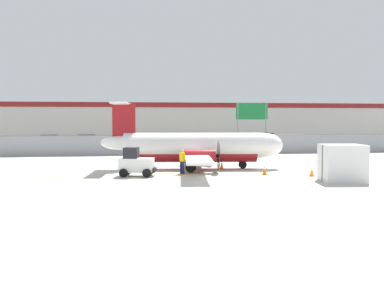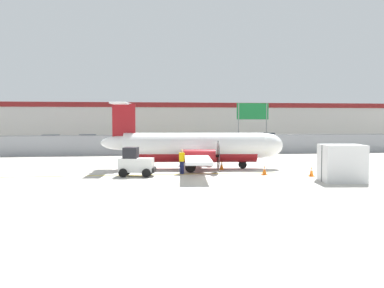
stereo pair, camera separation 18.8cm
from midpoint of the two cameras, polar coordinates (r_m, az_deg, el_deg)
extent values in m
plane|color=#BCB7AD|center=(27.13, 1.94, -4.53)|extent=(140.00, 140.00, 0.00)
cube|color=yellow|center=(29.09, 1.26, -3.99)|extent=(84.00, 0.20, 0.01)
cube|color=gray|center=(44.80, -1.99, -0.15)|extent=(98.00, 0.04, 2.00)
cylinder|color=slate|center=(44.75, -2.00, 1.19)|extent=(98.00, 0.10, 0.10)
cube|color=#38383A|center=(56.29, -3.20, -0.41)|extent=(98.00, 17.00, 0.12)
cube|color=beige|center=(74.63, -4.37, 2.94)|extent=(91.00, 8.00, 6.50)
cube|color=maroon|center=(70.67, -4.18, 5.24)|extent=(91.00, 0.20, 0.80)
cylinder|color=white|center=(31.93, 0.42, -0.19)|extent=(10.55, 3.07, 1.90)
ellipsoid|color=white|center=(32.56, 10.08, -0.17)|extent=(2.59, 2.07, 1.80)
ellipsoid|color=white|center=(32.21, -9.35, 0.15)|extent=(3.03, 1.37, 1.05)
cylinder|color=maroon|center=(31.96, 0.41, -1.13)|extent=(9.44, 2.53, 1.48)
cube|color=white|center=(31.97, 0.59, -1.21)|extent=(3.41, 16.08, 0.18)
cylinder|color=maroon|center=(34.57, 0.78, -0.87)|extent=(2.29, 1.14, 0.90)
cone|color=black|center=(34.63, 2.68, -0.87)|extent=(0.50, 0.49, 0.44)
cylinder|color=#262626|center=(34.64, 2.93, -0.87)|extent=(0.28, 2.09, 2.10)
cylinder|color=maroon|center=(29.39, 1.16, -1.61)|extent=(2.29, 1.14, 0.90)
cone|color=black|center=(29.46, 3.39, -1.60)|extent=(0.50, 0.49, 0.44)
cylinder|color=#262626|center=(29.47, 3.68, -1.60)|extent=(0.28, 2.09, 2.10)
cube|color=maroon|center=(32.13, -8.90, 2.56)|extent=(1.71, 0.37, 3.10)
cube|color=white|center=(32.17, -9.16, 5.32)|extent=(1.64, 4.89, 0.14)
cylinder|color=#59595B|center=(32.32, 6.93, -1.88)|extent=(0.16, 0.16, 0.97)
cylinder|color=black|center=(32.37, 6.92, -2.74)|extent=(0.62, 0.29, 0.60)
cylinder|color=#59595B|center=(34.19, -0.20, -1.51)|extent=(0.16, 0.16, 0.90)
cylinder|color=black|center=(34.23, -0.20, -2.26)|extent=(0.78, 0.31, 0.76)
cylinder|color=#59595B|center=(29.79, -0.03, -2.22)|extent=(0.16, 0.16, 0.90)
cylinder|color=black|center=(29.83, -0.03, -3.08)|extent=(0.78, 0.31, 0.76)
cube|color=silver|center=(28.02, -7.25, -2.80)|extent=(2.37, 1.50, 0.90)
cube|color=black|center=(28.01, -7.97, -1.16)|extent=(1.07, 1.15, 0.70)
cube|color=black|center=(27.87, -4.92, -3.44)|extent=(0.37, 1.11, 0.30)
cylinder|color=black|center=(28.53, -5.54, -3.59)|extent=(0.58, 0.28, 0.56)
cylinder|color=black|center=(27.35, -5.92, -3.89)|extent=(0.58, 0.28, 0.56)
cylinder|color=black|center=(28.79, -8.50, -3.54)|extent=(0.58, 0.28, 0.56)
cylinder|color=black|center=(27.63, -9.00, -3.84)|extent=(0.58, 0.28, 0.56)
cylinder|color=#191E4C|center=(29.07, -1.31, -3.16)|extent=(0.22, 0.22, 0.85)
cylinder|color=#191E4C|center=(28.92, -1.05, -3.19)|extent=(0.22, 0.22, 0.85)
cylinder|color=yellow|center=(28.92, -1.18, -1.75)|extent=(0.47, 0.47, 0.60)
cylinder|color=yellow|center=(29.08, -1.46, -1.66)|extent=(0.14, 0.14, 0.55)
cylinder|color=yellow|center=(28.75, -0.90, -1.72)|extent=(0.14, 0.14, 0.55)
sphere|color=tan|center=(28.88, -1.18, -0.88)|extent=(0.22, 0.22, 0.22)
cube|color=silver|center=(26.91, 19.55, -2.42)|extent=(2.62, 2.28, 2.20)
cube|color=#333338|center=(26.91, 19.55, -2.42)|extent=(2.43, 0.38, 2.20)
cube|color=orange|center=(28.96, 9.81, -4.04)|extent=(0.36, 0.36, 0.04)
cone|color=orange|center=(28.92, 9.81, -3.41)|extent=(0.28, 0.28, 0.60)
cylinder|color=white|center=(28.91, 9.82, -3.25)|extent=(0.17, 0.17, 0.08)
cube|color=orange|center=(28.91, 15.82, -4.13)|extent=(0.36, 0.36, 0.04)
cone|color=orange|center=(28.87, 15.83, -3.50)|extent=(0.28, 0.28, 0.60)
cylinder|color=white|center=(28.86, 15.83, -3.34)|extent=(0.17, 0.17, 0.08)
cube|color=orange|center=(31.55, 4.13, -3.40)|extent=(0.36, 0.36, 0.04)
cone|color=orange|center=(31.51, 4.13, -2.82)|extent=(0.28, 0.28, 0.60)
cylinder|color=white|center=(31.51, 4.13, -2.67)|extent=(0.17, 0.17, 0.08)
cube|color=navy|center=(59.50, -18.34, 0.28)|extent=(4.30, 1.95, 0.80)
cube|color=#262D38|center=(59.45, -18.21, 0.94)|extent=(2.29, 1.69, 0.56)
cylinder|color=black|center=(58.81, -19.79, -0.09)|extent=(0.61, 0.24, 0.60)
cylinder|color=black|center=(60.59, -19.55, 0.01)|extent=(0.61, 0.24, 0.60)
cylinder|color=black|center=(58.47, -17.08, -0.06)|extent=(0.61, 0.24, 0.60)
cylinder|color=black|center=(60.25, -16.91, 0.04)|extent=(0.61, 0.24, 0.60)
cube|color=red|center=(59.11, -13.81, 0.34)|extent=(4.37, 2.19, 0.80)
cube|color=#262D38|center=(59.08, -13.68, 1.00)|extent=(2.37, 1.81, 0.56)
cylinder|color=black|center=(58.22, -15.17, -0.04)|extent=(0.62, 0.27, 0.60)
cylinder|color=black|center=(60.02, -15.16, 0.05)|extent=(0.62, 0.27, 0.60)
cylinder|color=black|center=(58.27, -12.42, 0.00)|extent=(0.62, 0.27, 0.60)
cylinder|color=black|center=(60.06, -12.49, 0.09)|extent=(0.62, 0.27, 0.60)
cube|color=#19662D|center=(56.68, -8.71, 0.27)|extent=(4.37, 2.18, 0.80)
cube|color=#262D38|center=(56.63, -8.57, 0.96)|extent=(2.37, 1.81, 0.56)
cylinder|color=black|center=(56.01, -10.25, -0.11)|extent=(0.62, 0.27, 0.60)
cylinder|color=black|center=(57.78, -9.97, 0.00)|extent=(0.62, 0.27, 0.60)
cylinder|color=black|center=(55.63, -7.40, -0.11)|extent=(0.62, 0.27, 0.60)
cylinder|color=black|center=(57.42, -7.21, 0.00)|extent=(0.62, 0.27, 0.60)
cube|color=#B28C19|center=(61.74, -4.72, 0.54)|extent=(4.37, 2.18, 0.80)
cube|color=#262D38|center=(61.70, -4.58, 1.17)|extent=(2.37, 1.81, 0.56)
cylinder|color=black|center=(60.97, -6.08, 0.20)|extent=(0.62, 0.27, 0.60)
cylinder|color=black|center=(62.76, -5.94, 0.29)|extent=(0.62, 0.27, 0.60)
cylinder|color=black|center=(60.79, -3.45, 0.20)|extent=(0.62, 0.27, 0.60)
cylinder|color=black|center=(62.59, -3.38, 0.29)|extent=(0.62, 0.27, 0.60)
cube|color=red|center=(61.01, -2.56, 0.52)|extent=(4.35, 2.11, 0.80)
cube|color=#262D38|center=(61.01, -2.43, 1.16)|extent=(2.35, 1.77, 0.56)
cylinder|color=black|center=(59.89, -3.71, 0.15)|extent=(0.62, 0.26, 0.60)
cylinder|color=black|center=(61.66, -4.00, 0.24)|extent=(0.62, 0.26, 0.60)
cylinder|color=black|center=(60.43, -1.09, 0.19)|extent=(0.62, 0.26, 0.60)
cylinder|color=black|center=(62.19, -1.46, 0.28)|extent=(0.62, 0.26, 0.60)
cube|color=#B28C19|center=(58.99, 2.32, 0.42)|extent=(4.23, 1.77, 0.80)
cube|color=#262D38|center=(58.93, 2.18, 1.08)|extent=(2.23, 1.60, 0.56)
cylinder|color=black|center=(60.17, 3.46, 0.17)|extent=(0.60, 0.21, 0.60)
cylinder|color=black|center=(58.42, 3.84, 0.08)|extent=(0.60, 0.21, 0.60)
cylinder|color=black|center=(59.64, 0.83, 0.15)|extent=(0.60, 0.21, 0.60)
cylinder|color=black|center=(57.87, 1.13, 0.05)|extent=(0.60, 0.21, 0.60)
cube|color=#19662D|center=(59.97, 6.60, 0.45)|extent=(4.33, 2.06, 0.80)
cube|color=#262D38|center=(59.92, 6.46, 1.10)|extent=(2.33, 1.75, 0.56)
cylinder|color=black|center=(61.12, 7.75, 0.19)|extent=(0.62, 0.25, 0.60)
cylinder|color=black|center=(59.35, 8.07, 0.10)|extent=(0.62, 0.25, 0.60)
cylinder|color=black|center=(60.67, 5.15, 0.19)|extent=(0.62, 0.25, 0.60)
cylinder|color=black|center=(58.89, 5.40, 0.09)|extent=(0.62, 0.25, 0.60)
cube|color=slate|center=(65.52, 10.12, 0.66)|extent=(4.29, 1.94, 0.80)
cube|color=#262D38|center=(65.46, 10.00, 1.25)|extent=(2.29, 1.68, 0.56)
cylinder|color=black|center=(66.77, 11.08, 0.42)|extent=(0.61, 0.23, 0.60)
cylinder|color=black|center=(65.04, 11.51, 0.34)|extent=(0.61, 0.23, 0.60)
cylinder|color=black|center=(66.07, 8.74, 0.42)|extent=(0.61, 0.23, 0.60)
cylinder|color=black|center=(64.32, 9.11, 0.34)|extent=(0.61, 0.23, 0.60)
cylinder|color=slate|center=(47.48, 6.33, 2.14)|extent=(0.14, 0.14, 5.50)
cylinder|color=slate|center=(48.36, 10.01, 2.13)|extent=(0.14, 0.14, 5.50)
cube|color=#14662D|center=(47.90, 8.20, 4.35)|extent=(3.60, 0.10, 1.80)
camera|label=1|loc=(0.09, -89.84, 0.01)|focal=40.00mm
camera|label=2|loc=(0.09, 90.16, -0.01)|focal=40.00mm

